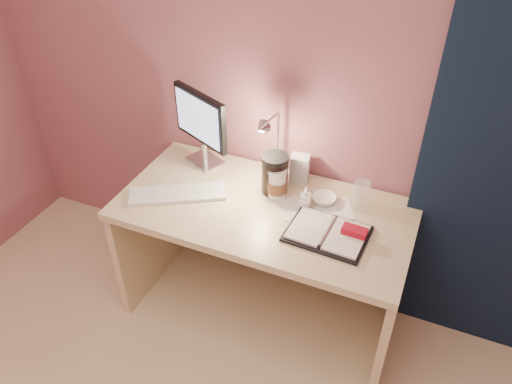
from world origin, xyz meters
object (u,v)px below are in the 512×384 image
at_px(product_box, 300,168).
at_px(coffee_cup, 277,184).
at_px(dark_jar, 275,176).
at_px(monitor, 202,122).
at_px(planner, 330,233).
at_px(desk_lamp, 274,144).
at_px(keyboard, 178,194).
at_px(clear_cup, 361,196).
at_px(bowl, 324,199).
at_px(desk, 269,233).
at_px(lotion_bottle, 305,198).

bearing_deg(product_box, coffee_cup, -117.58).
distance_m(dark_jar, product_box, 0.16).
bearing_deg(monitor, planner, 3.41).
bearing_deg(desk_lamp, coffee_cup, -48.33).
bearing_deg(planner, keyboard, -176.10).
height_order(coffee_cup, dark_jar, dark_jar).
distance_m(keyboard, planner, 0.77).
bearing_deg(product_box, planner, -62.98).
xyz_separation_m(monitor, product_box, (0.52, 0.05, -0.17)).
bearing_deg(clear_cup, dark_jar, -175.69).
bearing_deg(bowl, planner, -66.60).
height_order(monitor, coffee_cup, monitor).
bearing_deg(monitor, product_box, 29.89).
distance_m(desk, product_box, 0.37).
relative_size(desk, clear_cup, 9.69).
bearing_deg(keyboard, bowl, -11.16).
distance_m(dark_jar, desk_lamp, 0.16).
height_order(bowl, dark_jar, dark_jar).
bearing_deg(monitor, desk, 4.41).
distance_m(keyboard, coffee_cup, 0.49).
height_order(monitor, dark_jar, monitor).
height_order(desk, bowl, bowl).
bearing_deg(desk_lamp, desk, -66.58).
height_order(bowl, lotion_bottle, lotion_bottle).
height_order(coffee_cup, clear_cup, coffee_cup).
relative_size(dark_jar, product_box, 1.30).
bearing_deg(bowl, desk_lamp, 171.60).
distance_m(coffee_cup, product_box, 0.18).
distance_m(desk, clear_cup, 0.52).
bearing_deg(dark_jar, monitor, 168.02).
height_order(desk, keyboard, keyboard).
relative_size(dark_jar, desk_lamp, 0.48).
xyz_separation_m(bowl, desk_lamp, (-0.28, 0.04, 0.22)).
bearing_deg(monitor, coffee_cup, 9.20).
bearing_deg(planner, product_box, 130.15).
height_order(planner, dark_jar, dark_jar).
distance_m(keyboard, desk_lamp, 0.53).
bearing_deg(keyboard, dark_jar, -2.14).
distance_m(keyboard, clear_cup, 0.88).
bearing_deg(coffee_cup, planner, -28.74).
xyz_separation_m(desk, lotion_bottle, (0.18, 0.01, 0.28)).
distance_m(bowl, lotion_bottle, 0.10).
relative_size(desk, monitor, 3.43).
xyz_separation_m(planner, desk_lamp, (-0.37, 0.26, 0.22)).
xyz_separation_m(planner, product_box, (-0.27, 0.35, 0.06)).
relative_size(lotion_bottle, desk_lamp, 0.28).
xyz_separation_m(coffee_cup, product_box, (0.05, 0.17, -0.00)).
distance_m(monitor, desk_lamp, 0.41).
bearing_deg(bowl, clear_cup, 8.37).
xyz_separation_m(desk, clear_cup, (0.42, 0.10, 0.30)).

